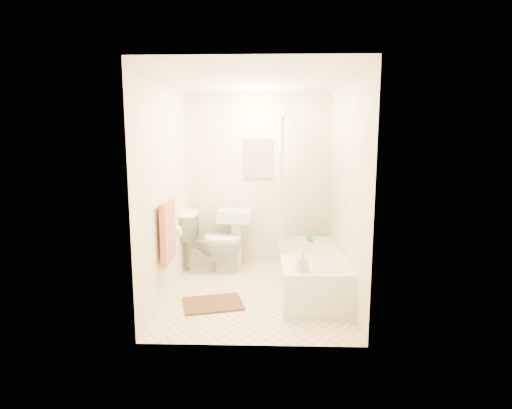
{
  "coord_description": "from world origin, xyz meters",
  "views": [
    {
      "loc": [
        0.14,
        -4.4,
        1.74
      ],
      "look_at": [
        0.0,
        0.25,
        1.0
      ],
      "focal_mm": 28.0,
      "sensor_mm": 36.0,
      "label": 1
    }
  ],
  "objects_px": {
    "toilet": "(213,242)",
    "soap_bottle": "(302,261)",
    "sink": "(236,236)",
    "bathtub": "(311,272)",
    "bath_mat": "(213,304)"
  },
  "relations": [
    {
      "from": "soap_bottle",
      "to": "bathtub",
      "type": "bearing_deg",
      "value": 76.41
    },
    {
      "from": "toilet",
      "to": "sink",
      "type": "relative_size",
      "value": 0.92
    },
    {
      "from": "toilet",
      "to": "soap_bottle",
      "type": "height_order",
      "value": "toilet"
    },
    {
      "from": "sink",
      "to": "soap_bottle",
      "type": "height_order",
      "value": "sink"
    },
    {
      "from": "toilet",
      "to": "sink",
      "type": "bearing_deg",
      "value": -59.5
    },
    {
      "from": "bathtub",
      "to": "soap_bottle",
      "type": "distance_m",
      "value": 0.75
    },
    {
      "from": "toilet",
      "to": "soap_bottle",
      "type": "distance_m",
      "value": 1.72
    },
    {
      "from": "bath_mat",
      "to": "bathtub",
      "type": "bearing_deg",
      "value": 22.88
    },
    {
      "from": "toilet",
      "to": "bath_mat",
      "type": "height_order",
      "value": "toilet"
    },
    {
      "from": "soap_bottle",
      "to": "sink",
      "type": "bearing_deg",
      "value": 117.9
    },
    {
      "from": "bathtub",
      "to": "soap_bottle",
      "type": "relative_size",
      "value": 7.94
    },
    {
      "from": "bathtub",
      "to": "bath_mat",
      "type": "distance_m",
      "value": 1.21
    },
    {
      "from": "sink",
      "to": "bath_mat",
      "type": "xyz_separation_m",
      "value": [
        -0.15,
        -1.29,
        -0.43
      ]
    },
    {
      "from": "bathtub",
      "to": "bath_mat",
      "type": "bearing_deg",
      "value": -157.12
    },
    {
      "from": "sink",
      "to": "soap_bottle",
      "type": "relative_size",
      "value": 4.38
    }
  ]
}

